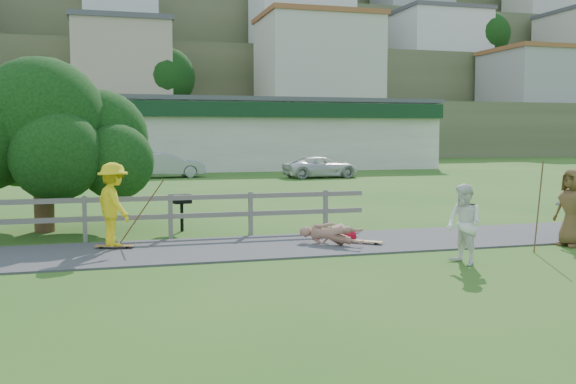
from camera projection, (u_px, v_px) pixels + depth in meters
name	position (u px, v px, depth m)	size (l,w,h in m)	color
ground	(285.00, 260.00, 13.06)	(260.00, 260.00, 0.00)	#295F1B
path	(268.00, 246.00, 14.50)	(34.00, 3.00, 0.04)	#3B3B3D
fence	(57.00, 213.00, 14.92)	(15.05, 0.10, 1.10)	slate
strip_mall	(212.00, 134.00, 47.41)	(32.50, 10.75, 5.10)	beige
hillside	(129.00, 57.00, 99.33)	(220.00, 67.00, 47.50)	#495833
skater_rider	(114.00, 209.00, 14.07)	(1.18, 0.68, 1.83)	yellow
skater_fallen	(331.00, 234.00, 14.62)	(1.52, 0.36, 0.55)	#AB755E
spectator_a	(464.00, 224.00, 12.50)	(0.77, 0.60, 1.59)	white
spectator_c	(572.00, 208.00, 14.54)	(0.86, 0.56, 1.77)	brown
car_silver	(166.00, 165.00, 37.61)	(1.56, 4.48, 1.48)	#96979D
car_white	(321.00, 167.00, 37.61)	(2.06, 4.46, 1.24)	silver
tree	(43.00, 163.00, 16.65)	(5.39, 5.39, 3.59)	black
bbq	(182.00, 213.00, 16.81)	(0.45, 0.34, 0.98)	black
longboard_rider	(115.00, 248.00, 14.14)	(0.83, 0.20, 0.09)	brown
longboard_fallen	(365.00, 243.00, 14.76)	(0.82, 0.20, 0.09)	brown
helmet	(350.00, 236.00, 15.12)	(0.31, 0.31, 0.31)	#AC0419
pole_rider	(141.00, 206.00, 14.61)	(0.03, 0.03, 1.84)	brown
pole_spec_left	(539.00, 207.00, 13.75)	(0.03, 0.03, 1.98)	brown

